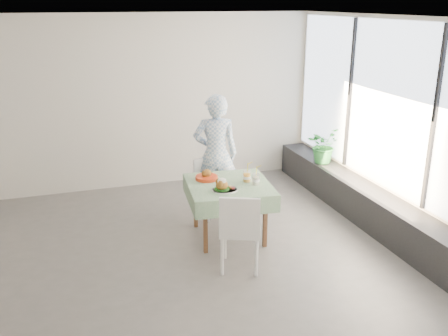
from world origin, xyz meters
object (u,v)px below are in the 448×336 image
object	(u,v)px
chair_far	(212,198)
juice_cup_orange	(247,177)
main_dish	(223,187)
potted_plant	(323,145)
diner	(216,154)
cafe_table	(229,204)
chair_near	(240,245)

from	to	relation	value
chair_far	juice_cup_orange	world-z (taller)	juice_cup_orange
chair_far	main_dish	xyz separation A→B (m)	(-0.14, -0.97, 0.54)
main_dish	potted_plant	bearing A→B (deg)	31.85
diner	juice_cup_orange	distance (m)	0.88
diner	cafe_table	bearing A→B (deg)	96.14
cafe_table	chair_near	size ratio (longest dim) A/B	1.20
chair_near	diner	distance (m)	1.80
cafe_table	chair_far	distance (m)	0.78
diner	potted_plant	size ratio (longest dim) A/B	3.03
cafe_table	chair_near	world-z (taller)	chair_near
main_dish	chair_far	bearing A→B (deg)	81.77
cafe_table	potted_plant	size ratio (longest dim) A/B	1.98
chair_far	potted_plant	xyz separation A→B (m)	(1.97, 0.34, 0.53)
chair_far	cafe_table	bearing A→B (deg)	-89.49
diner	juice_cup_orange	world-z (taller)	diner
chair_far	main_dish	size ratio (longest dim) A/B	2.52
diner	chair_far	bearing A→B (deg)	60.63
main_dish	potted_plant	world-z (taller)	potted_plant
chair_far	main_dish	bearing A→B (deg)	-98.23
cafe_table	chair_near	xyz separation A→B (m)	(-0.14, -0.82, -0.17)
main_dish	diner	bearing A→B (deg)	77.58
main_dish	potted_plant	size ratio (longest dim) A/B	0.57
cafe_table	main_dish	distance (m)	0.43
diner	main_dish	xyz separation A→B (m)	(-0.24, -1.08, -0.08)
chair_near	diner	bearing A→B (deg)	82.11
chair_near	potted_plant	bearing A→B (deg)	42.30
chair_near	juice_cup_orange	world-z (taller)	juice_cup_orange
cafe_table	potted_plant	xyz separation A→B (m)	(1.96, 1.09, 0.33)
chair_far	chair_near	distance (m)	1.58
main_dish	juice_cup_orange	distance (m)	0.44
chair_far	chair_near	xyz separation A→B (m)	(-0.14, -1.57, 0.04)
diner	main_dish	bearing A→B (deg)	89.73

